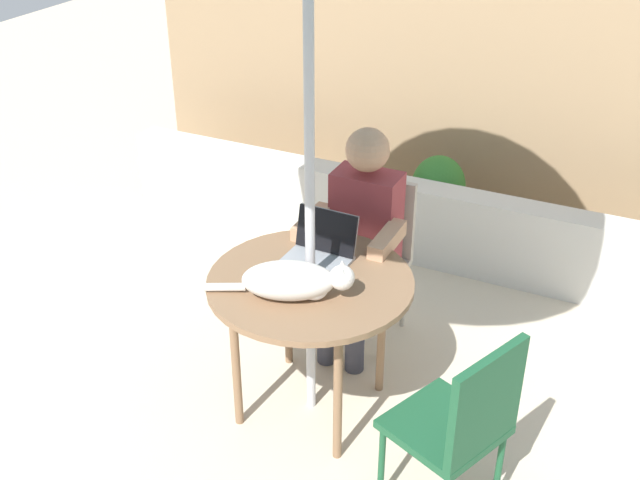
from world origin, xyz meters
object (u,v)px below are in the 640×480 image
person_seated (360,232)px  potted_plant_near_fence (437,198)px  chair_occupied (371,247)px  chair_empty (463,420)px  cat (294,281)px  patio_table (310,292)px  laptop (322,246)px

person_seated → potted_plant_near_fence: 1.29m
chair_occupied → chair_empty: 1.36m
person_seated → cat: person_seated is taller
person_seated → cat: size_ratio=1.96×
potted_plant_near_fence → cat: bearing=-90.8°
chair_empty → chair_occupied: bearing=127.4°
chair_occupied → person_seated: 0.23m
chair_empty → patio_table: bearing=157.1°
laptop → person_seated: bearing=84.5°
chair_occupied → laptop: laptop is taller
chair_empty → person_seated: (-0.83, 0.93, 0.17)m
chair_empty → laptop: laptop is taller
chair_empty → cat: size_ratio=1.42×
patio_table → chair_occupied: chair_occupied is taller
chair_occupied → laptop: bearing=-93.9°
chair_occupied → potted_plant_near_fence: chair_occupied is taller
chair_occupied → potted_plant_near_fence: size_ratio=1.43×
laptop → patio_table: bearing=-79.2°
person_seated → laptop: (-0.04, -0.38, 0.11)m
patio_table → chair_empty: size_ratio=1.06×
patio_table → chair_occupied: size_ratio=1.06×
patio_table → laptop: bearing=100.8°
person_seated → cat: (0.00, -0.73, 0.13)m
cat → potted_plant_near_fence: (0.03, 1.97, -0.49)m
chair_occupied → chair_empty: bearing=-52.6°
chair_empty → person_seated: bearing=131.8°
patio_table → person_seated: 0.58m
cat → potted_plant_near_fence: bearing=89.2°
chair_empty → cat: 0.90m
person_seated → cat: 0.75m
chair_occupied → laptop: size_ratio=2.87×
cat → laptop: bearing=96.4°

